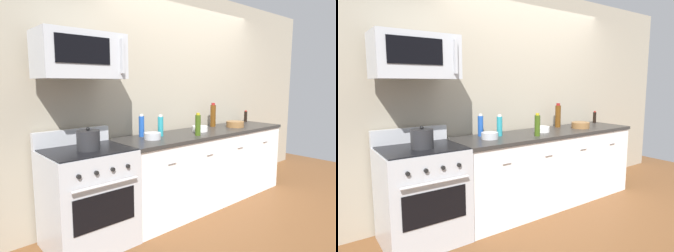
{
  "view_description": "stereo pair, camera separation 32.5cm",
  "coord_description": "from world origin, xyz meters",
  "views": [
    {
      "loc": [
        -2.8,
        -2.48,
        1.51
      ],
      "look_at": [
        -0.68,
        -0.05,
        1.05
      ],
      "focal_mm": 31.95,
      "sensor_mm": 36.0,
      "label": 1
    },
    {
      "loc": [
        -2.54,
        -2.68,
        1.51
      ],
      "look_at": [
        -0.68,
        -0.05,
        1.05
      ],
      "focal_mm": 31.95,
      "sensor_mm": 36.0,
      "label": 2
    }
  ],
  "objects": [
    {
      "name": "bottle_soda_blue",
      "position": [
        -0.86,
        0.2,
        1.04
      ],
      "size": [
        0.06,
        0.06,
        0.25
      ],
      "color": "#1E4CA5",
      "rests_on": "countertop_slab"
    },
    {
      "name": "bottle_dish_soap",
      "position": [
        -0.68,
        0.08,
        1.03
      ],
      "size": [
        0.06,
        0.06,
        0.24
      ],
      "color": "teal",
      "rests_on": "countertop_slab"
    },
    {
      "name": "back_wall",
      "position": [
        0.0,
        0.41,
        1.35
      ],
      "size": [
        5.58,
        0.1,
        2.7
      ],
      "primitive_type": "cube",
      "color": "#9E937F",
      "rests_on": "ground_plane"
    },
    {
      "name": "bowl_wooden_salad",
      "position": [
        0.54,
        -0.04,
        0.96
      ],
      "size": [
        0.24,
        0.24,
        0.08
      ],
      "color": "brown",
      "rests_on": "countertop_slab"
    },
    {
      "name": "bowl_steel_prep",
      "position": [
        -0.87,
        -0.01,
        0.96
      ],
      "size": [
        0.18,
        0.18,
        0.07
      ],
      "color": "#B2B5BA",
      "rests_on": "countertop_slab"
    },
    {
      "name": "bottle_wine_amber",
      "position": [
        0.35,
        0.19,
        1.07
      ],
      "size": [
        0.08,
        0.08,
        0.33
      ],
      "color": "#59330F",
      "rests_on": "countertop_slab"
    },
    {
      "name": "bottle_olive_oil",
      "position": [
        -0.33,
        -0.17,
        1.04
      ],
      "size": [
        0.06,
        0.06,
        0.26
      ],
      "color": "#385114",
      "rests_on": "countertop_slab"
    },
    {
      "name": "counter_unit",
      "position": [
        -0.0,
        -0.0,
        0.46
      ],
      "size": [
        2.49,
        0.66,
        0.92
      ],
      "color": "white",
      "rests_on": "ground_plane"
    },
    {
      "name": "stockpot",
      "position": [
        -1.62,
        -0.05,
        1.01
      ],
      "size": [
        0.2,
        0.2,
        0.21
      ],
      "color": "#262628",
      "rests_on": "range_oven"
    },
    {
      "name": "bowl_white_ceramic",
      "position": [
        -0.09,
        0.02,
        0.96
      ],
      "size": [
        0.19,
        0.19,
        0.07
      ],
      "color": "white",
      "rests_on": "countertop_slab"
    },
    {
      "name": "ground_plane",
      "position": [
        0.0,
        0.0,
        0.0
      ],
      "size": [
        6.7,
        6.7,
        0.0
      ],
      "primitive_type": "plane",
      "color": "brown"
    },
    {
      "name": "bottle_soy_sauce_dark",
      "position": [
        1.13,
        0.2,
        1.0
      ],
      "size": [
        0.05,
        0.05,
        0.18
      ],
      "color": "black",
      "rests_on": "countertop_slab"
    },
    {
      "name": "range_oven",
      "position": [
        -1.62,
        0.0,
        0.47
      ],
      "size": [
        0.76,
        0.69,
        1.07
      ],
      "color": "#B7BABF",
      "rests_on": "ground_plane"
    },
    {
      "name": "microwave",
      "position": [
        -1.62,
        0.05,
        1.75
      ],
      "size": [
        0.74,
        0.44,
        0.4
      ],
      "color": "#B7BABF"
    }
  ]
}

